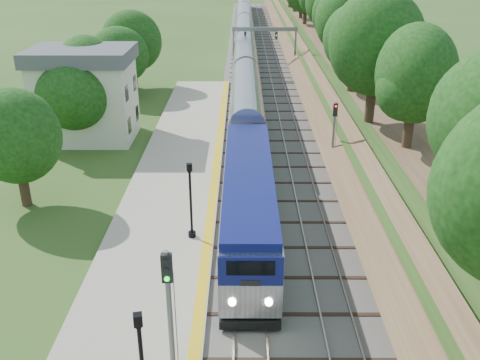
{
  "coord_description": "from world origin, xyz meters",
  "views": [
    {
      "loc": [
        -0.37,
        -15.28,
        16.02
      ],
      "look_at": [
        -0.5,
        14.48,
        2.8
      ],
      "focal_mm": 40.0,
      "sensor_mm": 36.0,
      "label": 1
    }
  ],
  "objects_px": {
    "signal_gantry": "(264,38)",
    "signal_platform": "(170,311)",
    "train": "(245,41)",
    "station_building": "(85,94)",
    "signal_farside": "(334,132)",
    "lamppost_far": "(191,205)"
  },
  "relations": [
    {
      "from": "signal_gantry",
      "to": "train",
      "type": "distance_m",
      "value": 14.83
    },
    {
      "from": "train",
      "to": "station_building",
      "type": "bearing_deg",
      "value": -109.57
    },
    {
      "from": "signal_gantry",
      "to": "train",
      "type": "bearing_deg",
      "value": 99.76
    },
    {
      "from": "signal_farside",
      "to": "signal_platform",
      "type": "bearing_deg",
      "value": -113.22
    },
    {
      "from": "signal_platform",
      "to": "signal_farside",
      "type": "xyz_separation_m",
      "value": [
        9.1,
        21.21,
        -0.64
      ]
    },
    {
      "from": "signal_gantry",
      "to": "lamppost_far",
      "type": "bearing_deg",
      "value": -97.58
    },
    {
      "from": "signal_gantry",
      "to": "signal_farside",
      "type": "relative_size",
      "value": 1.47
    },
    {
      "from": "signal_gantry",
      "to": "lamppost_far",
      "type": "xyz_separation_m",
      "value": [
        -5.75,
        -43.19,
        -2.4
      ]
    },
    {
      "from": "signal_platform",
      "to": "lamppost_far",
      "type": "bearing_deg",
      "value": 91.82
    },
    {
      "from": "train",
      "to": "signal_farside",
      "type": "xyz_separation_m",
      "value": [
        6.2,
        -48.23,
        1.46
      ]
    },
    {
      "from": "signal_gantry",
      "to": "lamppost_far",
      "type": "distance_m",
      "value": 43.63
    },
    {
      "from": "lamppost_far",
      "to": "signal_platform",
      "type": "distance_m",
      "value": 12.02
    },
    {
      "from": "lamppost_far",
      "to": "signal_platform",
      "type": "bearing_deg",
      "value": -88.18
    },
    {
      "from": "signal_gantry",
      "to": "train",
      "type": "xyz_separation_m",
      "value": [
        -2.47,
        14.37,
        -2.67
      ]
    },
    {
      "from": "train",
      "to": "signal_platform",
      "type": "xyz_separation_m",
      "value": [
        -2.9,
        -69.44,
        2.1
      ]
    },
    {
      "from": "station_building",
      "to": "signal_platform",
      "type": "distance_m",
      "value": 32.06
    },
    {
      "from": "train",
      "to": "signal_platform",
      "type": "height_order",
      "value": "signal_platform"
    },
    {
      "from": "train",
      "to": "lamppost_far",
      "type": "xyz_separation_m",
      "value": [
        -3.28,
        -57.56,
        0.28
      ]
    },
    {
      "from": "station_building",
      "to": "signal_farside",
      "type": "relative_size",
      "value": 1.51
    },
    {
      "from": "station_building",
      "to": "signal_farside",
      "type": "bearing_deg",
      "value": -23.69
    },
    {
      "from": "station_building",
      "to": "lamppost_far",
      "type": "xyz_separation_m",
      "value": [
        10.72,
        -18.19,
        -1.67
      ]
    },
    {
      "from": "signal_gantry",
      "to": "signal_platform",
      "type": "distance_m",
      "value": 55.33
    }
  ]
}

